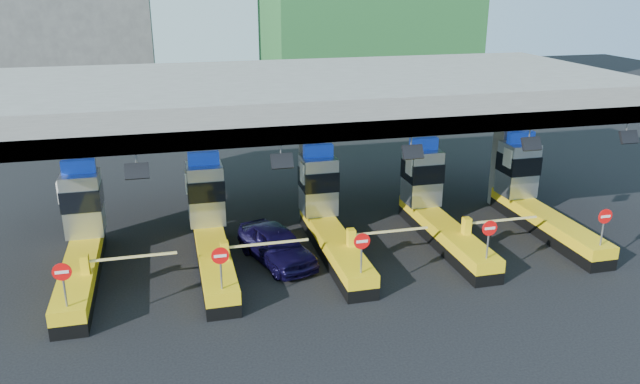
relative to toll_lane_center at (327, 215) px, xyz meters
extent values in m
plane|color=black|center=(0.00, -0.28, -1.40)|extent=(120.00, 120.00, 0.00)
cube|color=slate|center=(0.00, 2.72, 4.85)|extent=(28.00, 12.00, 1.50)
cube|color=#4C4C49|center=(0.00, -2.98, 4.45)|extent=(28.00, 0.60, 0.70)
cube|color=slate|center=(-10.00, 2.72, 1.35)|extent=(1.00, 1.00, 5.50)
cube|color=slate|center=(0.00, 2.72, 1.35)|extent=(1.00, 1.00, 5.50)
cube|color=slate|center=(10.00, 2.72, 1.35)|extent=(1.00, 1.00, 5.50)
cylinder|color=slate|center=(-7.50, -2.98, 3.85)|extent=(0.06, 0.06, 0.50)
cube|color=black|center=(-7.50, -3.18, 3.50)|extent=(0.80, 0.38, 0.54)
cylinder|color=slate|center=(-2.50, -2.98, 3.85)|extent=(0.06, 0.06, 0.50)
cube|color=black|center=(-2.50, -3.18, 3.50)|extent=(0.80, 0.38, 0.54)
cylinder|color=slate|center=(2.50, -2.98, 3.85)|extent=(0.06, 0.06, 0.50)
cube|color=black|center=(2.50, -3.18, 3.50)|extent=(0.80, 0.38, 0.54)
cylinder|color=slate|center=(7.50, -2.98, 3.85)|extent=(0.06, 0.06, 0.50)
cube|color=black|center=(7.50, -3.18, 3.50)|extent=(0.80, 0.38, 0.54)
cylinder|color=slate|center=(12.00, -2.98, 3.85)|extent=(0.06, 0.06, 0.50)
cube|color=black|center=(12.00, -3.18, 3.50)|extent=(0.80, 0.38, 0.54)
cube|color=black|center=(-10.00, -1.28, -1.15)|extent=(1.20, 8.00, 0.50)
cube|color=#E5B70C|center=(-10.00, -1.28, -0.65)|extent=(1.20, 8.00, 0.50)
cube|color=#9EA3A8|center=(-10.00, 1.52, 0.90)|extent=(1.50, 1.50, 2.60)
cube|color=black|center=(-10.00, 1.50, 1.20)|extent=(1.56, 1.56, 0.90)
cube|color=#0C2DBF|center=(-10.00, 1.52, 2.48)|extent=(1.30, 0.35, 0.55)
cube|color=white|center=(-10.80, 1.22, 1.60)|extent=(0.06, 0.70, 0.90)
cylinder|color=slate|center=(-10.00, -4.88, 0.25)|extent=(0.07, 0.07, 1.30)
cylinder|color=red|center=(-10.00, -4.91, 0.85)|extent=(0.60, 0.04, 0.60)
cube|color=white|center=(-10.00, -4.93, 0.85)|extent=(0.42, 0.02, 0.10)
cube|color=#E5B70C|center=(-9.65, -2.48, -0.05)|extent=(0.30, 0.35, 0.70)
cube|color=white|center=(-8.00, -2.48, 0.05)|extent=(3.20, 0.08, 0.08)
cube|color=black|center=(-5.00, -1.28, -1.15)|extent=(1.20, 8.00, 0.50)
cube|color=#E5B70C|center=(-5.00, -1.28, -0.65)|extent=(1.20, 8.00, 0.50)
cube|color=#9EA3A8|center=(-5.00, 1.52, 0.90)|extent=(1.50, 1.50, 2.60)
cube|color=black|center=(-5.00, 1.50, 1.20)|extent=(1.56, 1.56, 0.90)
cube|color=#0C2DBF|center=(-5.00, 1.52, 2.48)|extent=(1.30, 0.35, 0.55)
cube|color=white|center=(-5.80, 1.22, 1.60)|extent=(0.06, 0.70, 0.90)
cylinder|color=slate|center=(-5.00, -4.88, 0.25)|extent=(0.07, 0.07, 1.30)
cylinder|color=red|center=(-5.00, -4.91, 0.85)|extent=(0.60, 0.04, 0.60)
cube|color=white|center=(-5.00, -4.93, 0.85)|extent=(0.42, 0.02, 0.10)
cube|color=#E5B70C|center=(-4.65, -2.48, -0.05)|extent=(0.30, 0.35, 0.70)
cube|color=white|center=(-3.00, -2.48, 0.05)|extent=(3.20, 0.08, 0.08)
cube|color=black|center=(0.00, -1.28, -1.15)|extent=(1.20, 8.00, 0.50)
cube|color=#E5B70C|center=(0.00, -1.28, -0.65)|extent=(1.20, 8.00, 0.50)
cube|color=#9EA3A8|center=(0.00, 1.52, 0.90)|extent=(1.50, 1.50, 2.60)
cube|color=black|center=(0.00, 1.50, 1.20)|extent=(1.56, 1.56, 0.90)
cube|color=#0C2DBF|center=(0.00, 1.52, 2.48)|extent=(1.30, 0.35, 0.55)
cube|color=white|center=(-0.80, 1.22, 1.60)|extent=(0.06, 0.70, 0.90)
cylinder|color=slate|center=(0.00, -4.88, 0.25)|extent=(0.07, 0.07, 1.30)
cylinder|color=red|center=(0.00, -4.91, 0.85)|extent=(0.60, 0.04, 0.60)
cube|color=white|center=(0.00, -4.93, 0.85)|extent=(0.42, 0.02, 0.10)
cube|color=#E5B70C|center=(0.35, -2.48, -0.05)|extent=(0.30, 0.35, 0.70)
cube|color=white|center=(2.00, -2.48, 0.05)|extent=(3.20, 0.08, 0.08)
cube|color=black|center=(5.00, -1.28, -1.15)|extent=(1.20, 8.00, 0.50)
cube|color=#E5B70C|center=(5.00, -1.28, -0.65)|extent=(1.20, 8.00, 0.50)
cube|color=#9EA3A8|center=(5.00, 1.52, 0.90)|extent=(1.50, 1.50, 2.60)
cube|color=black|center=(5.00, 1.50, 1.20)|extent=(1.56, 1.56, 0.90)
cube|color=#0C2DBF|center=(5.00, 1.52, 2.48)|extent=(1.30, 0.35, 0.55)
cube|color=white|center=(4.20, 1.22, 1.60)|extent=(0.06, 0.70, 0.90)
cylinder|color=slate|center=(5.00, -4.88, 0.25)|extent=(0.07, 0.07, 1.30)
cylinder|color=red|center=(5.00, -4.91, 0.85)|extent=(0.60, 0.04, 0.60)
cube|color=white|center=(5.00, -4.93, 0.85)|extent=(0.42, 0.02, 0.10)
cube|color=#E5B70C|center=(5.35, -2.48, -0.05)|extent=(0.30, 0.35, 0.70)
cube|color=white|center=(7.00, -2.48, 0.05)|extent=(3.20, 0.08, 0.08)
cube|color=black|center=(10.00, -1.28, -1.15)|extent=(1.20, 8.00, 0.50)
cube|color=#E5B70C|center=(10.00, -1.28, -0.65)|extent=(1.20, 8.00, 0.50)
cube|color=#9EA3A8|center=(10.00, 1.52, 0.90)|extent=(1.50, 1.50, 2.60)
cube|color=black|center=(10.00, 1.50, 1.20)|extent=(1.56, 1.56, 0.90)
cube|color=#0C2DBF|center=(10.00, 1.52, 2.48)|extent=(1.30, 0.35, 0.55)
cube|color=white|center=(9.20, 1.22, 1.60)|extent=(0.06, 0.70, 0.90)
cylinder|color=slate|center=(10.00, -4.88, 0.25)|extent=(0.07, 0.07, 1.30)
cylinder|color=red|center=(10.00, -4.91, 0.85)|extent=(0.60, 0.04, 0.60)
cube|color=white|center=(10.00, -4.93, 0.85)|extent=(0.42, 0.02, 0.10)
cube|color=#E5B70C|center=(10.35, -2.48, -0.05)|extent=(0.30, 0.35, 0.70)
cube|color=white|center=(12.00, -2.48, 0.05)|extent=(3.20, 0.08, 0.08)
cube|color=#4C4C49|center=(-14.00, 35.72, 7.60)|extent=(14.00, 10.00, 18.00)
imported|color=black|center=(-2.43, -1.13, -0.63)|extent=(3.09, 4.82, 1.53)
camera|label=1|loc=(-6.41, -24.25, 9.69)|focal=35.00mm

